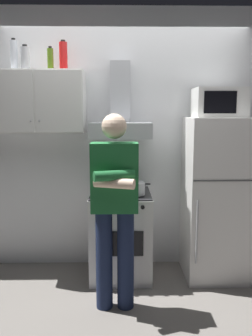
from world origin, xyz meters
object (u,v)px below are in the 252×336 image
object	(u,v)px
bottle_canister_steel	(25,58)
bottle_vodka_clear	(14,55)
microwave	(219,103)
person_standing	(115,205)
cooking_pot	(134,188)
refrigerator	(216,198)
bottle_soda_red	(63,56)
upper_cabinet	(39,102)
bottle_olive_oil	(50,59)
stove_oven	(121,234)
range_hood	(120,118)

from	to	relation	value
bottle_canister_steel	bottle_vodka_clear	bearing A→B (deg)	173.29
microwave	person_standing	world-z (taller)	microwave
cooking_pot	bottle_canister_steel	size ratio (longest dim) A/B	1.31
refrigerator	microwave	world-z (taller)	microwave
refrigerator	cooking_pot	xyz separation A→B (m)	(-0.82, -0.12, 0.13)
bottle_vodka_clear	bottle_soda_red	bearing A→B (deg)	3.16
person_standing	bottle_canister_steel	distance (m)	1.69
upper_cabinet	person_standing	xyz separation A→B (m)	(0.75, -0.73, -0.85)
refrigerator	bottle_soda_red	distance (m)	2.05
cooking_pot	bottle_olive_oil	distance (m)	1.48
stove_oven	person_standing	xyz separation A→B (m)	(-0.05, -0.61, 0.47)
stove_oven	person_standing	bearing A→B (deg)	-94.72
refrigerator	bottle_canister_steel	distance (m)	2.31
microwave	bottle_canister_steel	world-z (taller)	bottle_canister_steel
upper_cabinet	stove_oven	distance (m)	1.55
range_hood	bottle_canister_steel	world-z (taller)	bottle_canister_steel
stove_oven	upper_cabinet	bearing A→B (deg)	171.10
range_hood	cooking_pot	world-z (taller)	range_hood
bottle_vodka_clear	bottle_olive_oil	world-z (taller)	bottle_vodka_clear
stove_oven	cooking_pot	distance (m)	0.53
microwave	bottle_canister_steel	distance (m)	1.91
upper_cabinet	bottle_soda_red	xyz separation A→B (m)	(0.25, 0.02, 0.44)
person_standing	bottle_soda_red	size ratio (longest dim) A/B	5.71
person_standing	stove_oven	bearing A→B (deg)	85.28
microwave	bottle_soda_red	world-z (taller)	bottle_soda_red
bottle_vodka_clear	stove_oven	bearing A→B (deg)	-6.85
microwave	person_standing	xyz separation A→B (m)	(-1.00, -0.62, -0.84)
microwave	stove_oven	bearing A→B (deg)	-178.85
microwave	bottle_vodka_clear	world-z (taller)	bottle_vodka_clear
stove_oven	refrigerator	size ratio (longest dim) A/B	0.55
microwave	person_standing	distance (m)	1.45
bottle_olive_oil	bottle_soda_red	bearing A→B (deg)	15.72
stove_oven	person_standing	size ratio (longest dim) A/B	0.53
bottle_canister_steel	cooking_pot	bearing A→B (deg)	-12.40
upper_cabinet	refrigerator	distance (m)	2.00
range_hood	refrigerator	bearing A→B (deg)	-7.55
range_hood	person_standing	distance (m)	1.01
cooking_pot	person_standing	bearing A→B (deg)	-110.30
stove_oven	bottle_canister_steel	xyz separation A→B (m)	(-0.91, 0.11, 1.73)
refrigerator	bottle_vodka_clear	xyz separation A→B (m)	(-1.97, 0.12, 1.39)
bottle_canister_steel	refrigerator	bearing A→B (deg)	-3.35
microwave	bottle_olive_oil	xyz separation A→B (m)	(-1.62, 0.10, 0.41)
upper_cabinet	bottle_canister_steel	bearing A→B (deg)	-171.83
refrigerator	upper_cabinet	bearing A→B (deg)	175.93
upper_cabinet	cooking_pot	size ratio (longest dim) A/B	2.92
upper_cabinet	bottle_canister_steel	size ratio (longest dim) A/B	3.81
microwave	bottle_canister_steel	xyz separation A→B (m)	(-1.86, 0.09, 0.42)
stove_oven	cooking_pot	xyz separation A→B (m)	(0.13, -0.12, 0.50)
upper_cabinet	bottle_soda_red	world-z (taller)	bottle_soda_red
bottle_vodka_clear	bottle_canister_steel	bearing A→B (deg)	-6.71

